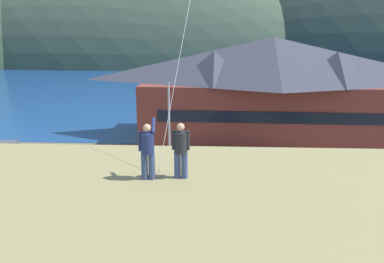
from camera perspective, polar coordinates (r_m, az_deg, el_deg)
name	(u,v)px	position (r m, az deg, el deg)	size (l,w,h in m)	color
ground_plane	(207,238)	(22.32, 2.20, -15.51)	(600.00, 600.00, 0.00)	#66604C
parking_lot_pad	(208,199)	(26.73, 2.33, -9.99)	(40.00, 20.00, 0.10)	gray
bay_water	(210,86)	(80.05, 2.70, 6.78)	(360.00, 84.00, 0.03)	navy
far_hill_east_peak	(128,62)	(141.13, -9.45, 10.10)	(144.31, 59.82, 69.09)	#42513D
harbor_lodge	(271,86)	(41.06, 11.73, 6.65)	(28.42, 11.82, 10.59)	brown
storage_shed_waterside	(174,114)	(41.36, -2.65, 2.54)	(5.06, 5.22, 4.74)	#338475
wharf_dock	(213,112)	(52.53, 3.19, 2.84)	(3.20, 10.17, 0.70)	#70604C
moored_boat_wharfside	(188,107)	(54.22, -0.55, 3.65)	(3.11, 7.59, 2.16)	#23564C
moored_boat_outer_mooring	(238,108)	(53.91, 6.87, 3.48)	(2.81, 7.20, 2.16)	#23564C
moored_boat_inner_slip	(190,106)	(55.23, -0.33, 3.86)	(2.77, 6.75, 2.16)	navy
parked_car_mid_row_near	(227,175)	(28.15, 5.20, -6.48)	(4.21, 2.08, 1.82)	navy
parked_car_corner_spot	(305,228)	(21.96, 16.41, -13.53)	(4.22, 2.09, 1.82)	#B28923
parked_car_back_row_left	(120,222)	(22.00, -10.58, -13.09)	(4.23, 2.11, 1.82)	silver
parked_car_back_row_right	(67,176)	(29.23, -18.09, -6.36)	(4.32, 2.30, 1.82)	#B28923
parked_car_front_row_red	(337,176)	(29.79, 20.74, -6.20)	(4.30, 2.25, 1.82)	#236633
parking_light_pole	(169,121)	(30.81, -3.42, 1.60)	(0.24, 0.78, 7.17)	#ADADB2
person_kite_flyer	(148,149)	(11.64, -6.62, -2.65)	(0.52, 0.68, 1.86)	#384770
person_companion	(181,149)	(11.66, -1.68, -2.59)	(0.55, 0.40, 1.74)	#384770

